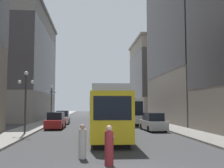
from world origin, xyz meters
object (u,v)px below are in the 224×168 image
object	(u,v)px
transit_bus	(126,110)
pedestrian_crossing_near	(109,147)
parked_car_left_mid	(56,121)
pedestrian_crossing_far	(82,143)
lamp_post_left_near	(26,92)
lamp_post_left_far	(51,98)
parked_car_right_far	(153,122)
streetcar	(107,111)
parked_car_left_near	(63,118)

from	to	relation	value
transit_bus	pedestrian_crossing_near	world-z (taller)	transit_bus
parked_car_left_mid	pedestrian_crossing_far	size ratio (longest dim) A/B	2.99
lamp_post_left_near	lamp_post_left_far	xyz separation A→B (m)	(0.00, 16.03, -0.07)
parked_car_right_far	lamp_post_left_far	xyz separation A→B (m)	(-12.07, 13.15, 2.82)
parked_car_right_far	lamp_post_left_near	bearing A→B (deg)	10.22
transit_bus	parked_car_left_mid	bearing A→B (deg)	-139.43
transit_bus	pedestrian_crossing_far	world-z (taller)	transit_bus
pedestrian_crossing_far	streetcar	bearing A→B (deg)	114.00
parked_car_left_near	transit_bus	bearing A→B (deg)	0.33
streetcar	parked_car_right_far	world-z (taller)	streetcar
transit_bus	lamp_post_left_near	bearing A→B (deg)	-128.22
pedestrian_crossing_near	lamp_post_left_far	distance (m)	29.09
parked_car_left_mid	pedestrian_crossing_far	bearing A→B (deg)	-77.71
parked_car_left_near	lamp_post_left_near	distance (m)	14.23
parked_car_left_mid	pedestrian_crossing_far	xyz separation A→B (m)	(3.35, -16.80, -0.07)
streetcar	pedestrian_crossing_far	distance (m)	9.56
pedestrian_crossing_far	lamp_post_left_far	bearing A→B (deg)	136.58
transit_bus	parked_car_left_near	bearing A→B (deg)	-178.97
streetcar	parked_car_right_far	xyz separation A→B (m)	(4.95, 4.16, -1.26)
pedestrian_crossing_far	lamp_post_left_near	xyz separation A→B (m)	(-5.25, 10.57, 2.96)
parked_car_left_mid	lamp_post_left_far	distance (m)	10.37
pedestrian_crossing_near	lamp_post_left_near	size ratio (longest dim) A/B	0.32
pedestrian_crossing_far	transit_bus	bearing A→B (deg)	112.58
streetcar	pedestrian_crossing_far	world-z (taller)	streetcar
transit_bus	pedestrian_crossing_far	bearing A→B (deg)	-103.36
parked_car_left_near	pedestrian_crossing_near	world-z (taller)	parked_car_left_near
streetcar	lamp_post_left_near	xyz separation A→B (m)	(-7.12, 1.28, 1.63)
parked_car_right_far	pedestrian_crossing_far	bearing A→B (deg)	59.90
parked_car_left_near	parked_car_left_mid	xyz separation A→B (m)	(0.00, -7.57, 0.00)
transit_bus	parked_car_left_mid	size ratio (longest dim) A/B	2.53
parked_car_left_near	lamp_post_left_far	size ratio (longest dim) A/B	0.91
parked_car_left_mid	parked_car_right_far	distance (m)	10.71
pedestrian_crossing_near	pedestrian_crossing_far	xyz separation A→B (m)	(-1.19, 1.63, -0.03)
transit_bus	parked_car_right_far	world-z (taller)	transit_bus
parked_car_left_near	pedestrian_crossing_far	xyz separation A→B (m)	(3.35, -24.37, -0.06)
parked_car_right_far	pedestrian_crossing_near	world-z (taller)	parked_car_right_far
pedestrian_crossing_near	lamp_post_left_near	world-z (taller)	lamp_post_left_near
pedestrian_crossing_far	lamp_post_left_near	size ratio (longest dim) A/B	0.31
parked_car_left_near	parked_car_right_far	size ratio (longest dim) A/B	1.06
transit_bus	lamp_post_left_far	size ratio (longest dim) A/B	2.38
streetcar	parked_car_right_far	bearing A→B (deg)	41.73
pedestrian_crossing_far	parked_car_right_far	bearing A→B (deg)	98.51
pedestrian_crossing_near	lamp_post_left_near	xyz separation A→B (m)	(-6.44, 12.20, 2.93)
pedestrian_crossing_far	parked_car_left_mid	bearing A→B (deg)	136.69
streetcar	pedestrian_crossing_near	xyz separation A→B (m)	(-0.68, -10.91, -1.29)
parked_car_left_near	lamp_post_left_near	size ratio (longest dim) A/B	0.89
streetcar	parked_car_left_mid	world-z (taller)	streetcar
pedestrian_crossing_near	lamp_post_left_far	xyz separation A→B (m)	(-6.44, 28.22, 2.85)
streetcar	transit_bus	distance (m)	15.78
lamp_post_left_near	lamp_post_left_far	size ratio (longest dim) A/B	1.02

